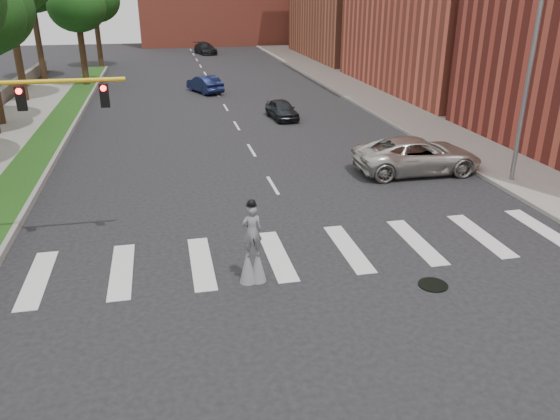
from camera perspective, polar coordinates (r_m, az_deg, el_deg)
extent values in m
plane|color=black|center=(18.16, 4.32, -5.77)|extent=(160.00, 160.00, 0.00)
cube|color=#194212|center=(36.94, -22.66, 7.44)|extent=(2.00, 60.00, 0.25)
cube|color=gray|center=(36.76, -21.05, 7.63)|extent=(0.20, 60.00, 0.28)
cube|color=gray|center=(44.65, 10.90, 11.01)|extent=(5.00, 90.00, 0.18)
cylinder|color=black|center=(17.59, 15.69, -7.54)|extent=(0.90, 0.90, 0.04)
cylinder|color=slate|center=(26.79, 24.41, 11.72)|extent=(0.20, 0.20, 9.00)
cylinder|color=gold|center=(18.89, -23.90, 12.15)|extent=(5.20, 0.14, 0.14)
cube|color=black|center=(19.10, -25.45, 10.46)|extent=(0.28, 0.18, 0.75)
cylinder|color=#FF0C0C|center=(18.96, -25.64, 11.13)|extent=(0.18, 0.06, 0.18)
cube|color=black|center=(18.69, -17.87, 11.31)|extent=(0.28, 0.18, 0.75)
cylinder|color=#FF0C0C|center=(18.55, -17.99, 12.01)|extent=(0.18, 0.06, 0.18)
cylinder|color=#312113|center=(17.03, -2.33, -6.08)|extent=(0.07, 0.07, 0.88)
cylinder|color=#312113|center=(16.98, -3.40, -6.20)|extent=(0.07, 0.07, 0.88)
cone|color=slate|center=(16.97, -2.34, -5.75)|extent=(0.52, 0.52, 1.10)
cone|color=slate|center=(16.92, -3.40, -5.87)|extent=(0.52, 0.52, 1.10)
imported|color=slate|center=(16.43, -2.95, -2.22)|extent=(0.62, 0.41, 1.67)
sphere|color=black|center=(16.08, -3.01, 0.69)|extent=(0.26, 0.26, 0.26)
cylinder|color=black|center=(16.10, -3.01, 0.52)|extent=(0.34, 0.34, 0.02)
cube|color=yellow|center=(16.37, -3.07, -0.56)|extent=(0.22, 0.05, 0.10)
imported|color=beige|center=(27.73, 14.16, 5.57)|extent=(6.28, 3.01, 1.73)
imported|color=black|center=(38.37, 0.20, 10.46)|extent=(1.92, 3.98, 1.31)
imported|color=#141E49|center=(48.83, -7.88, 12.91)|extent=(3.04, 4.72, 1.47)
imported|color=black|center=(78.18, -7.81, 16.38)|extent=(3.19, 5.43, 1.48)
cylinder|color=#312113|center=(48.14, -25.77, 14.67)|extent=(0.56, 0.56, 7.78)
cylinder|color=#312113|center=(59.96, -23.92, 15.80)|extent=(0.56, 0.56, 7.24)
cylinder|color=#312113|center=(54.00, -19.89, 14.97)|extent=(0.56, 0.56, 5.64)
ellipsoid|color=#0F3510|center=(53.72, -20.48, 19.25)|extent=(4.98, 4.98, 4.24)
cylinder|color=#312113|center=(67.43, -18.43, 16.42)|extent=(0.56, 0.56, 5.77)
ellipsoid|color=#0F3510|center=(67.20, -18.90, 20.04)|extent=(5.64, 5.64, 4.79)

